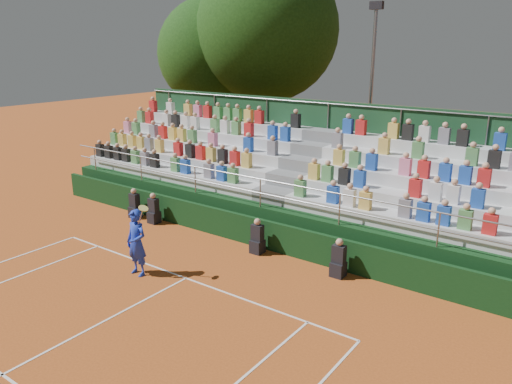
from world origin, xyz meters
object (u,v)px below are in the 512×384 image
Objects in this scene: tree_west at (213,53)px; floodlight_mast at (372,82)px; tennis_player at (137,243)px; tree_east at (267,30)px.

tree_west is 1.10× the size of floodlight_mast.
tennis_player is 0.26× the size of floodlight_mast.
tennis_player is 14.07m from floodlight_mast.
tennis_player is 0.24× the size of tree_west.
floodlight_mast reaches higher than tennis_player.
tree_east is (-5.23, 14.22, 6.29)m from tennis_player.
floodlight_mast is (1.24, 13.46, 3.88)m from tennis_player.
tree_west is at bearing -175.49° from tree_east.
tree_west is at bearing 177.32° from floodlight_mast.
tennis_player is at bearing -57.59° from tree_west.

